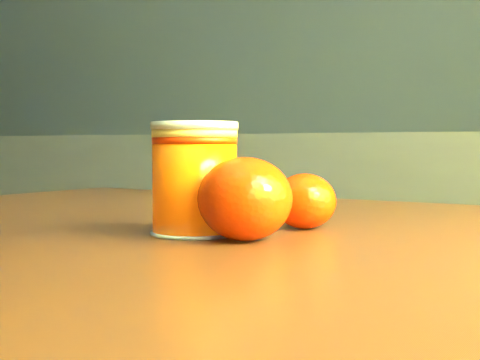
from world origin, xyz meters
The scene contains 5 objects.
kitchen_counter centered at (0.00, 1.45, 0.45)m, with size 3.15×0.60×0.90m, color #505055.
table centered at (1.00, 0.11, 0.69)m, with size 1.10×0.79×0.79m.
juice_glass centered at (0.98, 0.07, 0.84)m, with size 0.07×0.07×0.09m.
orange_front centered at (1.04, 0.05, 0.83)m, with size 0.08×0.08×0.07m, color red.
orange_back centered at (1.05, 0.15, 0.82)m, with size 0.06×0.06×0.05m, color red.
Camera 1 is at (1.29, -0.40, 0.87)m, focal length 50.00 mm.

